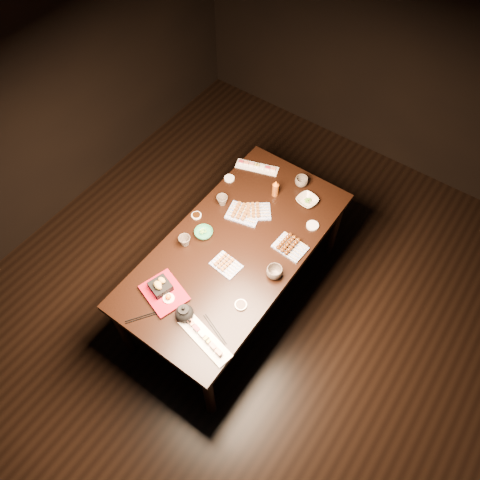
% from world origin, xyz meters
% --- Properties ---
extents(ground, '(5.00, 5.00, 0.00)m').
position_xyz_m(ground, '(0.00, 0.00, 0.00)').
color(ground, black).
rests_on(ground, ground).
extents(dining_table, '(1.00, 1.85, 0.75)m').
position_xyz_m(dining_table, '(-0.12, 0.29, 0.38)').
color(dining_table, black).
rests_on(dining_table, ground).
extents(sushi_platter_near, '(0.41, 0.19, 0.05)m').
position_xyz_m(sushi_platter_near, '(0.13, -0.38, 0.77)').
color(sushi_platter_near, white).
rests_on(sushi_platter_near, dining_table).
extents(sushi_platter_far, '(0.35, 0.20, 0.04)m').
position_xyz_m(sushi_platter_far, '(-0.42, 0.99, 0.77)').
color(sushi_platter_far, white).
rests_on(sushi_platter_far, dining_table).
extents(yakitori_plate_center, '(0.27, 0.23, 0.06)m').
position_xyz_m(yakitori_plate_center, '(-0.24, 0.55, 0.78)').
color(yakitori_plate_center, '#828EB6').
rests_on(yakitori_plate_center, dining_table).
extents(yakitori_plate_right, '(0.21, 0.16, 0.05)m').
position_xyz_m(yakitori_plate_right, '(-0.08, 0.13, 0.77)').
color(yakitori_plate_right, '#828EB6').
rests_on(yakitori_plate_right, dining_table).
extents(yakitori_plate_left, '(0.27, 0.26, 0.06)m').
position_xyz_m(yakitori_plate_left, '(-0.18, 0.62, 0.78)').
color(yakitori_plate_left, '#828EB6').
rests_on(yakitori_plate_left, dining_table).
extents(tsukune_plate, '(0.23, 0.17, 0.06)m').
position_xyz_m(tsukune_plate, '(0.20, 0.50, 0.78)').
color(tsukune_plate, '#828EB6').
rests_on(tsukune_plate, dining_table).
extents(edamame_bowl_green, '(0.14, 0.14, 0.04)m').
position_xyz_m(edamame_bowl_green, '(-0.36, 0.24, 0.77)').
color(edamame_bowl_green, '#297F53').
rests_on(edamame_bowl_green, dining_table).
extents(edamame_bowl_cream, '(0.18, 0.18, 0.04)m').
position_xyz_m(edamame_bowl_cream, '(0.08, 0.93, 0.77)').
color(edamame_bowl_cream, beige).
rests_on(edamame_bowl_cream, dining_table).
extents(tempura_tray, '(0.34, 0.30, 0.11)m').
position_xyz_m(tempura_tray, '(-0.27, -0.28, 0.80)').
color(tempura_tray, black).
rests_on(tempura_tray, dining_table).
extents(teacup_near_left, '(0.11, 0.11, 0.08)m').
position_xyz_m(teacup_near_left, '(-0.42, 0.10, 0.79)').
color(teacup_near_left, '#4F453D').
rests_on(teacup_near_left, dining_table).
extents(teacup_mid_right, '(0.13, 0.13, 0.09)m').
position_xyz_m(teacup_mid_right, '(0.23, 0.25, 0.79)').
color(teacup_mid_right, '#4F453D').
rests_on(teacup_mid_right, dining_table).
extents(teacup_far_left, '(0.08, 0.08, 0.08)m').
position_xyz_m(teacup_far_left, '(-0.43, 0.54, 0.79)').
color(teacup_far_left, '#4F453D').
rests_on(teacup_far_left, dining_table).
extents(teacup_far_right, '(0.11, 0.11, 0.08)m').
position_xyz_m(teacup_far_right, '(-0.05, 1.04, 0.79)').
color(teacup_far_right, '#4F453D').
rests_on(teacup_far_right, dining_table).
extents(teapot, '(0.18, 0.18, 0.12)m').
position_xyz_m(teapot, '(-0.06, -0.33, 0.81)').
color(teapot, black).
rests_on(teapot, dining_table).
extents(condiment_bottle, '(0.06, 0.06, 0.15)m').
position_xyz_m(condiment_bottle, '(-0.16, 0.85, 0.82)').
color(condiment_bottle, brown).
rests_on(condiment_bottle, dining_table).
extents(sauce_dish_west, '(0.07, 0.07, 0.01)m').
position_xyz_m(sauce_dish_west, '(-0.51, 0.34, 0.76)').
color(sauce_dish_west, white).
rests_on(sauce_dish_west, dining_table).
extents(sauce_dish_east, '(0.10, 0.10, 0.02)m').
position_xyz_m(sauce_dish_east, '(0.23, 0.76, 0.76)').
color(sauce_dish_east, white).
rests_on(sauce_dish_east, dining_table).
extents(sauce_dish_se, '(0.11, 0.11, 0.01)m').
position_xyz_m(sauce_dish_se, '(0.18, -0.06, 0.76)').
color(sauce_dish_se, white).
rests_on(sauce_dish_se, dining_table).
extents(sauce_dish_nw, '(0.08, 0.08, 0.01)m').
position_xyz_m(sauce_dish_nw, '(-0.53, 0.77, 0.76)').
color(sauce_dish_nw, white).
rests_on(sauce_dish_nw, dining_table).
extents(chopsticks_near, '(0.15, 0.21, 0.01)m').
position_xyz_m(chopsticks_near, '(-0.27, -0.48, 0.75)').
color(chopsticks_near, black).
rests_on(chopsticks_near, dining_table).
extents(chopsticks_se, '(0.23, 0.10, 0.01)m').
position_xyz_m(chopsticks_se, '(0.15, -0.29, 0.75)').
color(chopsticks_se, black).
rests_on(chopsticks_se, dining_table).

